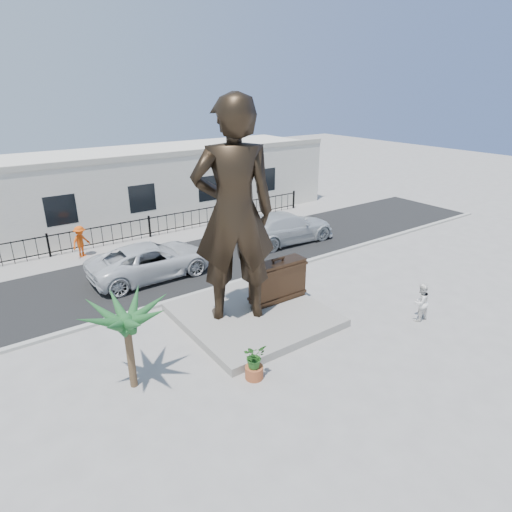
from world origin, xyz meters
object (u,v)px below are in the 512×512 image
(suitcase, at_px, (278,281))
(car_white, at_px, (151,260))
(statue, at_px, (234,213))
(tourist, at_px, (420,302))

(suitcase, xyz_separation_m, car_white, (-2.99, 5.65, -0.31))
(statue, bearing_deg, suitcase, -153.61)
(car_white, bearing_deg, suitcase, -152.82)
(tourist, bearing_deg, suitcase, -42.40)
(statue, bearing_deg, car_white, -55.50)
(statue, height_order, tourist, statue)
(statue, height_order, suitcase, statue)
(tourist, height_order, car_white, car_white)
(statue, relative_size, suitcase, 3.41)
(statue, relative_size, tourist, 5.23)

